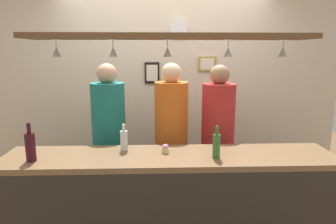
# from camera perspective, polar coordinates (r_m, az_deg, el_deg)

# --- Properties ---
(back_wall) EXTENTS (4.40, 0.06, 2.60)m
(back_wall) POSITION_cam_1_polar(r_m,az_deg,el_deg) (3.81, -0.57, 3.45)
(back_wall) COLOR beige
(back_wall) RESTS_ON ground_plane
(bar_counter) EXTENTS (2.70, 0.55, 1.00)m
(bar_counter) POSITION_cam_1_polar(r_m,az_deg,el_deg) (2.46, 0.55, -16.46)
(bar_counter) COLOR brown
(bar_counter) RESTS_ON ground_plane
(overhead_glass_rack) EXTENTS (2.20, 0.36, 0.04)m
(overhead_glass_rack) POSITION_cam_1_polar(r_m,az_deg,el_deg) (2.38, 0.37, 14.11)
(overhead_glass_rack) COLOR brown
(hanging_wineglass_far_left) EXTENTS (0.07, 0.07, 0.13)m
(hanging_wineglass_far_left) POSITION_cam_1_polar(r_m,az_deg,el_deg) (2.49, -20.37, 10.72)
(hanging_wineglass_far_left) COLOR silver
(hanging_wineglass_far_left) RESTS_ON overhead_glass_rack
(hanging_wineglass_left) EXTENTS (0.07, 0.07, 0.13)m
(hanging_wineglass_left) POSITION_cam_1_polar(r_m,az_deg,el_deg) (2.38, -10.34, 11.24)
(hanging_wineglass_left) COLOR silver
(hanging_wineglass_left) RESTS_ON overhead_glass_rack
(hanging_wineglass_center_left) EXTENTS (0.07, 0.07, 0.13)m
(hanging_wineglass_center_left) POSITION_cam_1_polar(r_m,az_deg,el_deg) (2.37, -0.09, 11.42)
(hanging_wineglass_center_left) COLOR silver
(hanging_wineglass_center_left) RESTS_ON overhead_glass_rack
(hanging_wineglass_center) EXTENTS (0.07, 0.07, 0.13)m
(hanging_wineglass_center) POSITION_cam_1_polar(r_m,az_deg,el_deg) (2.40, 11.29, 11.20)
(hanging_wineglass_center) COLOR silver
(hanging_wineglass_center) RESTS_ON overhead_glass_rack
(hanging_wineglass_center_right) EXTENTS (0.07, 0.07, 0.13)m
(hanging_wineglass_center_right) POSITION_cam_1_polar(r_m,az_deg,el_deg) (2.58, 20.90, 10.68)
(hanging_wineglass_center_right) COLOR silver
(hanging_wineglass_center_right) RESTS_ON overhead_glass_rack
(person_left_teal_shirt) EXTENTS (0.34, 0.34, 1.71)m
(person_left_teal_shirt) POSITION_cam_1_polar(r_m,az_deg,el_deg) (3.14, -11.11, -3.42)
(person_left_teal_shirt) COLOR #2D334C
(person_left_teal_shirt) RESTS_ON ground_plane
(person_middle_orange_shirt) EXTENTS (0.34, 0.34, 1.72)m
(person_middle_orange_shirt) POSITION_cam_1_polar(r_m,az_deg,el_deg) (3.11, 0.61, -3.31)
(person_middle_orange_shirt) COLOR #2D334C
(person_middle_orange_shirt) RESTS_ON ground_plane
(person_right_red_shirt) EXTENTS (0.34, 0.34, 1.70)m
(person_right_red_shirt) POSITION_cam_1_polar(r_m,az_deg,el_deg) (3.17, 9.41, -3.41)
(person_right_red_shirt) COLOR #2D334C
(person_right_red_shirt) RESTS_ON ground_plane
(bottle_beer_green_import) EXTENTS (0.06, 0.06, 0.26)m
(bottle_beer_green_import) POSITION_cam_1_polar(r_m,az_deg,el_deg) (2.40, 9.15, -6.25)
(bottle_beer_green_import) COLOR #336B2D
(bottle_beer_green_import) RESTS_ON bar_counter
(bottle_soda_clear) EXTENTS (0.06, 0.06, 0.23)m
(bottle_soda_clear) POSITION_cam_1_polar(r_m,az_deg,el_deg) (2.58, -8.33, -5.24)
(bottle_soda_clear) COLOR silver
(bottle_soda_clear) RESTS_ON bar_counter
(bottle_wine_dark_red) EXTENTS (0.08, 0.08, 0.30)m
(bottle_wine_dark_red) POSITION_cam_1_polar(r_m,az_deg,el_deg) (2.53, -24.62, -5.91)
(bottle_wine_dark_red) COLOR #380F19
(bottle_wine_dark_red) RESTS_ON bar_counter
(cupcake) EXTENTS (0.06, 0.06, 0.08)m
(cupcake) POSITION_cam_1_polar(r_m,az_deg,el_deg) (2.50, -0.50, -7.02)
(cupcake) COLOR beige
(cupcake) RESTS_ON bar_counter
(picture_frame_upper_small) EXTENTS (0.22, 0.02, 0.18)m
(picture_frame_upper_small) POSITION_cam_1_polar(r_m,az_deg,el_deg) (3.79, 7.42, 9.01)
(picture_frame_upper_small) COLOR #B29338
(picture_frame_upper_small) RESTS_ON back_wall
(picture_frame_crest) EXTENTS (0.18, 0.02, 0.26)m
(picture_frame_crest) POSITION_cam_1_polar(r_m,az_deg,el_deg) (3.74, -3.04, 7.41)
(picture_frame_crest) COLOR black
(picture_frame_crest) RESTS_ON back_wall
(wall_clock) EXTENTS (0.22, 0.03, 0.22)m
(wall_clock) POSITION_cam_1_polar(r_m,az_deg,el_deg) (3.75, 1.98, 15.55)
(wall_clock) COLOR white
(wall_clock) RESTS_ON back_wall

